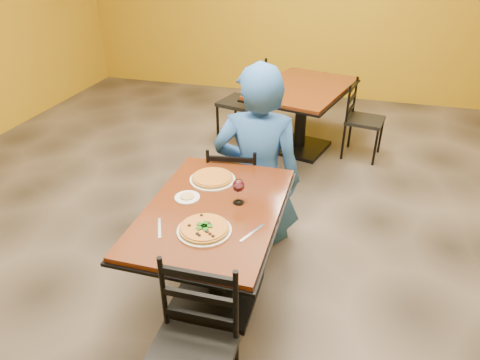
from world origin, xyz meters
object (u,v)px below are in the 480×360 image
(diner, at_px, (258,156))
(plate_far, at_px, (212,180))
(table_main, at_px, (214,233))
(plate_main, at_px, (204,230))
(chair_second_right, at_px, (365,121))
(pizza_far, at_px, (212,177))
(chair_main_far, at_px, (235,189))
(table_second, at_px, (302,103))
(side_plate, at_px, (187,197))
(chair_second_left, at_px, (241,103))
(pizza_main, at_px, (204,228))
(wine_glass, at_px, (238,190))

(diner, xyz_separation_m, plate_far, (-0.20, -0.48, 0.03))
(table_main, bearing_deg, plate_main, -83.47)
(table_main, distance_m, chair_second_right, 2.68)
(plate_main, height_order, pizza_far, pizza_far)
(chair_second_right, relative_size, diner, 0.58)
(table_main, xyz_separation_m, chair_main_far, (-0.08, 0.75, -0.13))
(table_second, distance_m, side_plate, 2.51)
(chair_second_left, distance_m, diner, 1.85)
(pizza_main, bearing_deg, wine_glass, 72.37)
(chair_second_left, xyz_separation_m, side_plate, (0.32, -2.47, 0.26))
(chair_second_right, distance_m, pizza_main, 2.92)
(chair_second_left, distance_m, plate_far, 2.26)
(pizza_main, relative_size, wine_glass, 1.58)
(side_plate, bearing_deg, chair_second_right, 66.33)
(diner, bearing_deg, table_second, -101.30)
(chair_main_far, xyz_separation_m, plate_far, (-0.03, -0.44, 0.33))
(table_main, height_order, diner, diner)
(table_second, distance_m, plate_main, 2.78)
(table_main, xyz_separation_m, table_second, (0.19, 2.53, 0.00))
(pizza_far, bearing_deg, pizza_main, -75.88)
(chair_main_far, distance_m, side_plate, 0.78)
(plate_main, xyz_separation_m, side_plate, (-0.22, 0.30, 0.00))
(chair_second_left, bearing_deg, table_main, 26.77)
(table_second, xyz_separation_m, side_plate, (-0.38, -2.47, 0.19))
(table_main, distance_m, pizza_far, 0.40)
(chair_second_right, height_order, diner, diner)
(table_main, distance_m, chair_second_left, 2.58)
(diner, distance_m, plate_main, 1.04)
(chair_second_left, distance_m, pizza_far, 2.26)
(pizza_far, bearing_deg, diner, 66.99)
(diner, distance_m, side_plate, 0.79)
(pizza_main, height_order, pizza_far, same)
(pizza_main, xyz_separation_m, side_plate, (-0.22, 0.30, -0.02))
(table_main, distance_m, side_plate, 0.28)
(chair_main_far, height_order, pizza_far, chair_main_far)
(pizza_far, bearing_deg, wine_glass, -42.24)
(table_second, relative_size, diner, 1.04)
(pizza_far, bearing_deg, plate_main, -75.88)
(side_plate, relative_size, wine_glass, 0.89)
(chair_second_left, bearing_deg, diner, 34.58)
(chair_main_far, distance_m, diner, 0.35)
(table_second, relative_size, pizza_main, 5.32)
(pizza_main, bearing_deg, chair_second_left, 101.14)
(table_second, bearing_deg, chair_second_right, 0.00)
(chair_main_far, bearing_deg, plate_main, 88.39)
(table_main, relative_size, chair_main_far, 1.45)
(table_second, xyz_separation_m, pizza_far, (-0.30, -2.21, 0.21))
(chair_second_left, xyz_separation_m, diner, (0.61, -1.73, 0.23))
(chair_main_far, relative_size, pizza_far, 3.02)
(chair_second_left, xyz_separation_m, wine_glass, (0.65, -2.43, 0.34))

